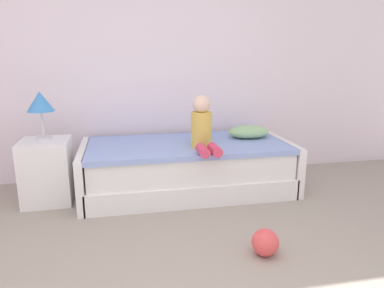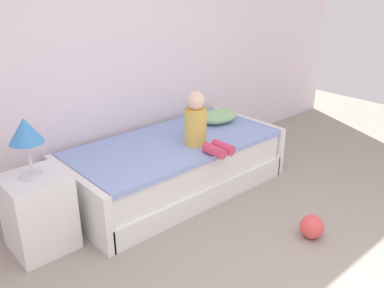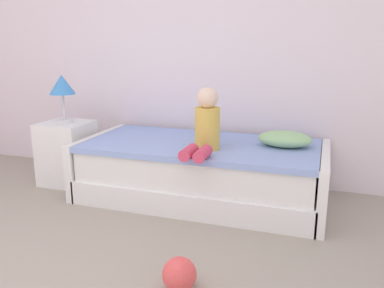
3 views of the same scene
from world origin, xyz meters
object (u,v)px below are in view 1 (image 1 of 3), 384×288
object	(u,v)px
child_figure	(203,127)
toy_ball	(265,242)
bed	(187,167)
table_lamp	(40,104)
nightstand	(47,171)
pillow	(249,132)

from	to	relation	value
child_figure	toy_ball	world-z (taller)	child_figure
bed	table_lamp	bearing A→B (deg)	-178.55
table_lamp	toy_ball	bearing A→B (deg)	-38.62
nightstand	pillow	distance (m)	2.06
pillow	toy_ball	xyz separation A→B (m)	(-0.40, -1.45, -0.47)
bed	child_figure	size ratio (longest dim) A/B	4.14
pillow	toy_ball	size ratio (longest dim) A/B	2.28
nightstand	toy_ball	world-z (taller)	nightstand
table_lamp	toy_ball	xyz separation A→B (m)	(1.65, -1.32, -0.84)
nightstand	table_lamp	bearing A→B (deg)	0.00
bed	pillow	size ratio (longest dim) A/B	4.80
bed	child_figure	world-z (taller)	child_figure
toy_ball	child_figure	bearing A→B (deg)	99.64
bed	toy_ball	world-z (taller)	bed
nightstand	child_figure	bearing A→B (deg)	-7.60
table_lamp	nightstand	bearing A→B (deg)	0.00
bed	pillow	xyz separation A→B (m)	(0.69, 0.10, 0.32)
bed	nightstand	world-z (taller)	nightstand
nightstand	toy_ball	bearing A→B (deg)	-38.62
table_lamp	child_figure	world-z (taller)	table_lamp
table_lamp	child_figure	xyz separation A→B (m)	(1.46, -0.19, -0.23)
child_figure	pillow	distance (m)	0.69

